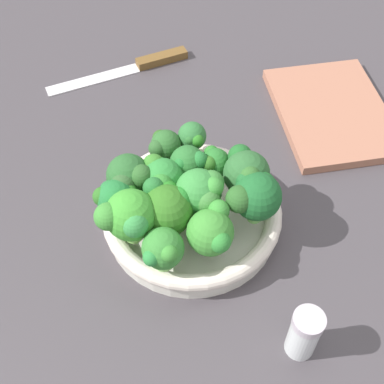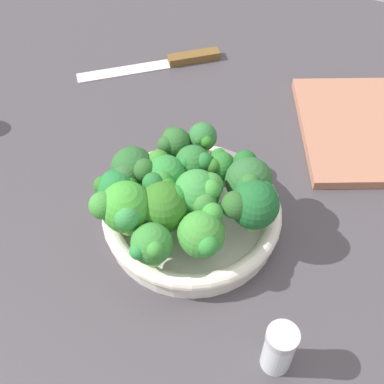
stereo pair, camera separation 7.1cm
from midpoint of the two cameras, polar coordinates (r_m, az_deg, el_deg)
The scene contains 19 objects.
ground_plane at distance 79.53cm, azimuth 1.89°, elevation -1.95°, with size 130.00×130.00×2.50cm, color #423D41.
bowl at distance 74.74cm, azimuth 2.71°, elevation -2.59°, with size 25.00×25.00×4.17cm.
broccoli_floret_0 at distance 66.01cm, azimuth 4.20°, elevation -4.68°, with size 6.81×6.01×6.61cm.
broccoli_floret_1 at distance 72.12cm, azimuth -3.62°, elevation 2.17°, with size 6.74×6.70×6.70cm.
broccoli_floret_2 at distance 70.90cm, azimuth 8.86°, elevation 1.14°, with size 7.57×6.32×7.60cm.
broccoli_floret_3 at distance 72.92cm, azimuth 2.92°, elevation 2.91°, with size 5.16×5.33×6.26cm.
broccoli_floret_4 at distance 68.19cm, azimuth 9.45°, elevation -1.31°, with size 6.86×7.07×7.89cm.
broccoli_floret_5 at distance 68.58cm, azimuth 3.82°, elevation -0.29°, with size 6.20×6.34×7.57cm.
broccoli_floret_6 at distance 71.53cm, azimuth -0.17°, elevation 1.63°, with size 6.42×6.07×6.48cm.
broccoli_floret_7 at distance 73.56cm, azimuth 5.68°, elevation 2.55°, with size 4.87×4.20×5.46cm.
broccoli_floret_8 at distance 65.42cm, azimuth -1.28°, elevation -5.90°, with size 5.65×5.30×6.01cm.
broccoli_floret_9 at distance 76.20cm, azimuth 0.73°, elevation 5.07°, with size 4.78×4.41×5.62cm.
broccoli_floret_10 at distance 66.90cm, azimuth -4.34°, elevation -1.93°, with size 6.75×7.48×8.10cm.
broccoli_floret_11 at distance 68.15cm, azimuth -0.24°, elevation -1.42°, with size 7.25×6.79×7.27cm.
broccoli_floret_12 at distance 70.68cm, azimuth -5.32°, elevation 0.22°, with size 5.24×5.64×6.12cm.
broccoli_floret_13 at distance 76.39cm, azimuth 3.84°, elevation 5.57°, with size 4.15×4.13×5.97cm.
knife at distance 101.26cm, azimuth -0.43°, elevation 13.64°, with size 17.93×22.69×1.50cm.
cutting_board at distance 92.73cm, azimuth 19.26°, elevation 6.22°, with size 23.87×17.76×1.60cm, color #A86B52.
pepper_shaker at distance 64.49cm, azimuth 12.51°, elevation -16.27°, with size 3.75×3.75×7.89cm.
Camera 2 is at (-43.79, -19.17, 62.47)cm, focal length 49.93 mm.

